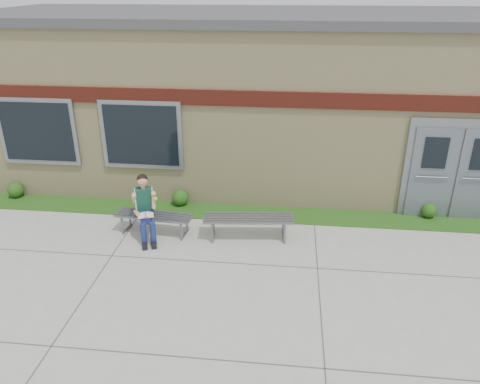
# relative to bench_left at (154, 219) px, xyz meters

# --- Properties ---
(ground) EXTENTS (80.00, 80.00, 0.00)m
(ground) POSITION_rel_bench_left_xyz_m (2.40, -1.51, -0.33)
(ground) COLOR #9E9E99
(ground) RESTS_ON ground
(grass_strip) EXTENTS (16.00, 0.80, 0.02)m
(grass_strip) POSITION_rel_bench_left_xyz_m (2.40, 1.09, -0.32)
(grass_strip) COLOR #194612
(grass_strip) RESTS_ON ground
(school_building) EXTENTS (16.20, 6.22, 4.20)m
(school_building) POSITION_rel_bench_left_xyz_m (2.40, 4.48, 1.77)
(school_building) COLOR beige
(school_building) RESTS_ON ground
(bench_left) EXTENTS (1.67, 0.61, 0.42)m
(bench_left) POSITION_rel_bench_left_xyz_m (0.00, 0.00, 0.00)
(bench_left) COLOR slate
(bench_left) RESTS_ON ground
(bench_right) EXTENTS (1.89, 0.69, 0.48)m
(bench_right) POSITION_rel_bench_left_xyz_m (2.00, 0.00, 0.04)
(bench_right) COLOR slate
(bench_right) RESTS_ON ground
(girl) EXTENTS (0.62, 0.89, 1.36)m
(girl) POSITION_rel_bench_left_xyz_m (-0.11, -0.20, 0.37)
(girl) COLOR navy
(girl) RESTS_ON ground
(shrub_west) EXTENTS (0.38, 0.38, 0.38)m
(shrub_west) POSITION_rel_bench_left_xyz_m (-3.90, 1.34, -0.12)
(shrub_west) COLOR #194612
(shrub_west) RESTS_ON grass_strip
(shrub_mid) EXTENTS (0.38, 0.38, 0.38)m
(shrub_mid) POSITION_rel_bench_left_xyz_m (0.25, 1.34, -0.12)
(shrub_mid) COLOR #194612
(shrub_mid) RESTS_ON grass_strip
(shrub_east) EXTENTS (0.34, 0.34, 0.34)m
(shrub_east) POSITION_rel_bench_left_xyz_m (5.98, 1.34, -0.14)
(shrub_east) COLOR #194612
(shrub_east) RESTS_ON grass_strip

